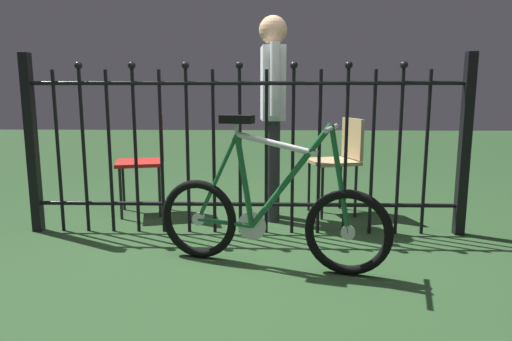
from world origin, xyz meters
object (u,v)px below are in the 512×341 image
chair_tan (341,155)px  person_visitor (273,100)px  chair_red (149,154)px  bicycle (269,216)px

chair_tan → person_visitor: person_visitor is taller
person_visitor → chair_red: bearing=172.3°
bicycle → chair_red: bearing=130.6°
chair_tan → chair_red: 1.66m
chair_red → bicycle: bearing=-49.4°
bicycle → chair_tan: size_ratio=1.70×
chair_tan → person_visitor: bearing=-162.9°
bicycle → person_visitor: size_ratio=0.85×
chair_red → person_visitor: bearing=-7.7°
bicycle → chair_red: bicycle is taller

